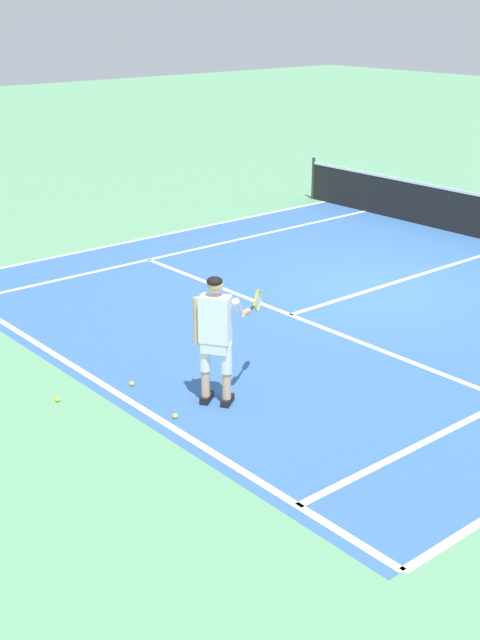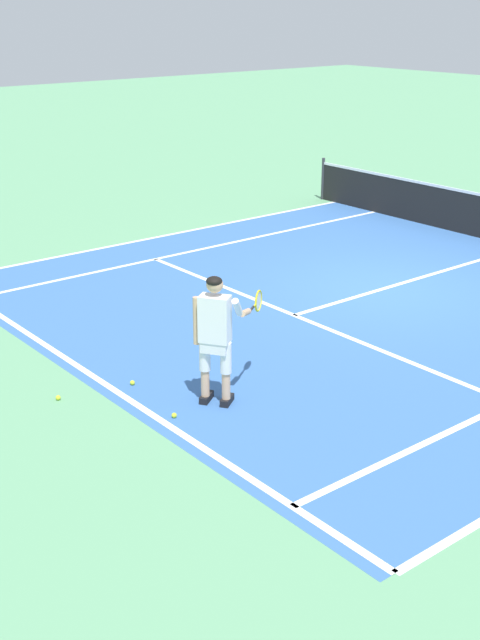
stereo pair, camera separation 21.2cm
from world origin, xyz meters
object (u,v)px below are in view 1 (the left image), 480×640
(tennis_player, at_px, (217,331))
(tennis_ball_mid_court, at_px, (175,416))
(tennis_ball_by_baseline, at_px, (132,384))
(tennis_ball_near_feet, at_px, (58,399))

(tennis_player, distance_m, tennis_ball_mid_court, 1.17)
(tennis_player, height_order, tennis_ball_mid_court, tennis_player)
(tennis_ball_mid_court, bearing_deg, tennis_ball_by_baseline, 174.77)
(tennis_player, bearing_deg, tennis_ball_by_baseline, -153.33)
(tennis_ball_near_feet, bearing_deg, tennis_player, 49.21)
(tennis_ball_mid_court, bearing_deg, tennis_ball_near_feet, -146.67)
(tennis_player, height_order, tennis_ball_near_feet, tennis_player)
(tennis_ball_by_baseline, bearing_deg, tennis_player, 26.67)
(tennis_player, distance_m, tennis_ball_near_feet, 2.27)
(tennis_player, height_order, tennis_ball_by_baseline, tennis_player)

